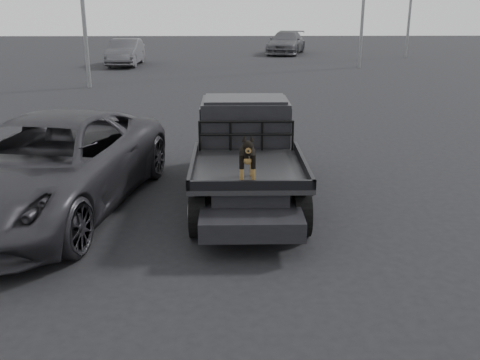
{
  "coord_description": "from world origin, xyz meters",
  "views": [
    {
      "loc": [
        0.37,
        -7.74,
        3.54
      ],
      "look_at": [
        0.52,
        -0.4,
        1.14
      ],
      "focal_mm": 40.0,
      "sensor_mm": 36.0,
      "label": 1
    }
  ],
  "objects_px": {
    "dog": "(247,157)",
    "distant_car_b": "(286,43)",
    "flatbed_ute": "(246,176)",
    "distant_car_a": "(125,52)",
    "parked_suv": "(48,166)"
  },
  "relations": [
    {
      "from": "parked_suv",
      "to": "flatbed_ute",
      "type": "bearing_deg",
      "value": 18.1
    },
    {
      "from": "distant_car_a",
      "to": "parked_suv",
      "type": "bearing_deg",
      "value": -83.01
    },
    {
      "from": "flatbed_ute",
      "to": "distant_car_b",
      "type": "relative_size",
      "value": 0.94
    },
    {
      "from": "dog",
      "to": "distant_car_a",
      "type": "height_order",
      "value": "dog"
    },
    {
      "from": "flatbed_ute",
      "to": "dog",
      "type": "relative_size",
      "value": 7.3
    },
    {
      "from": "dog",
      "to": "distant_car_a",
      "type": "bearing_deg",
      "value": 104.44
    },
    {
      "from": "dog",
      "to": "distant_car_b",
      "type": "distance_m",
      "value": 34.13
    },
    {
      "from": "dog",
      "to": "distant_car_a",
      "type": "relative_size",
      "value": 0.15
    },
    {
      "from": "dog",
      "to": "distant_car_b",
      "type": "height_order",
      "value": "distant_car_b"
    },
    {
      "from": "flatbed_ute",
      "to": "distant_car_a",
      "type": "height_order",
      "value": "distant_car_a"
    },
    {
      "from": "parked_suv",
      "to": "distant_car_a",
      "type": "relative_size",
      "value": 1.26
    },
    {
      "from": "flatbed_ute",
      "to": "dog",
      "type": "xyz_separation_m",
      "value": [
        -0.04,
        -1.59,
        0.83
      ]
    },
    {
      "from": "flatbed_ute",
      "to": "distant_car_b",
      "type": "bearing_deg",
      "value": 82.8
    },
    {
      "from": "dog",
      "to": "distant_car_a",
      "type": "xyz_separation_m",
      "value": [
        -6.64,
        25.79,
        -0.5
      ]
    },
    {
      "from": "flatbed_ute",
      "to": "distant_car_a",
      "type": "xyz_separation_m",
      "value": [
        -6.68,
        24.2,
        0.33
      ]
    }
  ]
}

